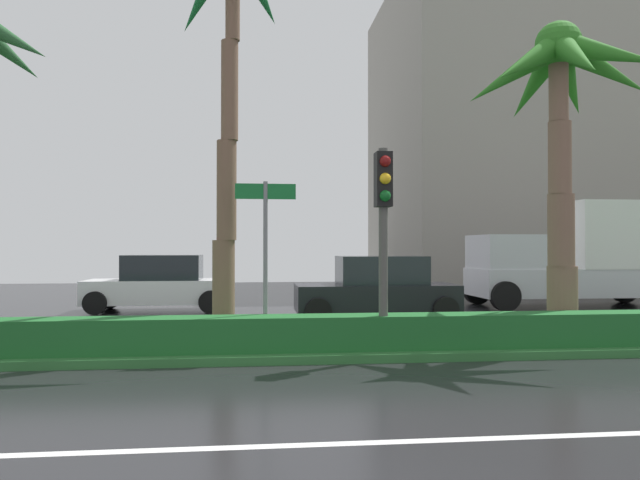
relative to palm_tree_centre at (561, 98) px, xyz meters
The scene contains 11 objects.
ground_plane 8.08m from the palm_tree_centre, 164.50° to the left, with size 90.00×42.00×0.10m, color black.
near_lane_divider_stripe 9.48m from the palm_tree_centre, 139.27° to the right, with size 81.00×0.14×0.01m, color white.
median_strip 7.85m from the palm_tree_centre, behind, with size 85.50×4.00×0.15m, color #2D6B33.
median_hedge 7.63m from the palm_tree_centre, behind, with size 76.50×0.70×0.60m.
palm_tree_centre is the anchor object (origin of this frame).
traffic_signal_median_right 4.51m from the palm_tree_centre, 166.57° to the right, with size 0.28×0.43×3.54m.
street_name_sign 6.47m from the palm_tree_centre, behind, with size 1.10×0.08×3.00m.
car_in_traffic_second 12.46m from the palm_tree_centre, 139.30° to the left, with size 4.30×2.02×1.72m.
car_in_traffic_third 6.79m from the palm_tree_centre, 120.18° to the left, with size 4.30×2.02×1.72m.
box_truck_lead 9.39m from the palm_tree_centre, 59.95° to the left, with size 6.40×2.64×3.46m.
building_far_right 24.60m from the palm_tree_centre, 60.55° to the left, with size 21.17×12.86×16.27m.
Camera 1 is at (0.15, -3.90, 1.95)m, focal length 33.63 mm.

